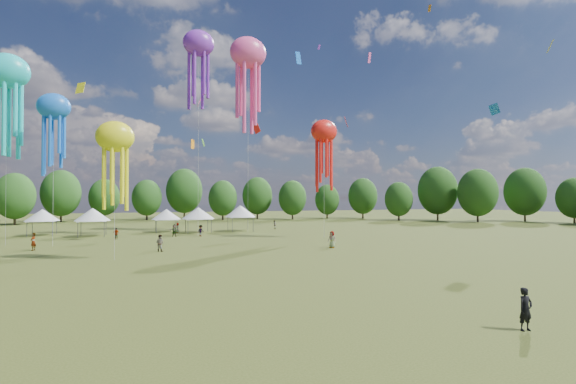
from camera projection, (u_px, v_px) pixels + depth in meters
name	position (u px, v px, depth m)	size (l,w,h in m)	color
ground	(331.00, 352.00, 14.70)	(300.00, 300.00, 0.00)	#384416
observer_main	(526.00, 309.00, 17.12)	(0.65, 0.43, 1.79)	black
spectator_near	(160.00, 243.00, 42.30)	(0.86, 0.67, 1.76)	gray
spectators_far	(200.00, 232.00, 56.90)	(33.84, 29.00, 1.87)	gray
festival_tents	(157.00, 214.00, 63.97)	(34.25, 8.93, 4.34)	#47474C
show_kites	(188.00, 87.00, 57.62)	(43.20, 28.73, 32.13)	blue
small_kites	(200.00, 32.00, 54.92)	(70.40, 53.21, 41.99)	blue
treeline	(155.00, 192.00, 72.19)	(201.57, 95.24, 13.43)	#38281C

